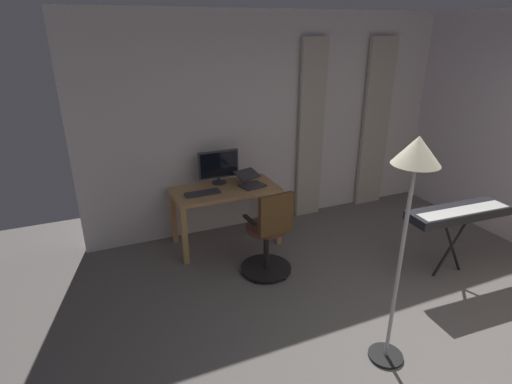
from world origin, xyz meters
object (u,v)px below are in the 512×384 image
computer_keyboard (203,193)px  laptop (250,181)px  computer_monitor (219,166)px  piano_keyboard (458,214)px  desk (225,197)px  floor_lamp (413,178)px  office_chair (269,236)px  mug_coffee (243,175)px

computer_keyboard → laptop: 0.61m
computer_monitor → piano_keyboard: (-2.00, 1.80, -0.24)m
desk → floor_lamp: floor_lamp is taller
office_chair → mug_coffee: 1.11m
laptop → piano_keyboard: 2.30m
desk → laptop: size_ratio=3.29×
desk → floor_lamp: bearing=103.6°
desk → laptop: (-0.31, 0.03, 0.16)m
computer_keyboard → laptop: size_ratio=1.06×
office_chair → computer_keyboard: 0.95m
laptop → computer_keyboard: bearing=-10.7°
mug_coffee → computer_monitor: bearing=2.5°
desk → computer_monitor: (0.01, -0.20, 0.33)m
computer_keyboard → piano_keyboard: size_ratio=0.35×
desk → computer_monitor: bearing=-87.8°
computer_keyboard → laptop: (-0.61, -0.04, 0.04)m
computer_monitor → office_chair: bearing=100.7°
mug_coffee → floor_lamp: floor_lamp is taller
office_chair → piano_keyboard: 1.97m
computer_keyboard → piano_keyboard: piano_keyboard is taller
mug_coffee → floor_lamp: size_ratio=0.07×
office_chair → computer_monitor: 1.16m
mug_coffee → piano_keyboard: 2.48m
office_chair → computer_monitor: bearing=96.4°
office_chair → laptop: office_chair is taller
office_chair → mug_coffee: size_ratio=8.05×
desk → mug_coffee: bearing=-145.9°
office_chair → floor_lamp: floor_lamp is taller
office_chair → mug_coffee: bearing=78.9°
computer_monitor → piano_keyboard: bearing=138.0°
office_chair → computer_keyboard: bearing=117.9°
computer_monitor → mug_coffee: (-0.32, -0.01, -0.17)m
computer_keyboard → mug_coffee: (-0.61, -0.28, 0.04)m
laptop → mug_coffee: 0.24m
office_chair → floor_lamp: size_ratio=0.53×
computer_monitor → laptop: computer_monitor is taller
piano_keyboard → floor_lamp: (1.43, 0.72, 0.85)m
computer_keyboard → mug_coffee: size_ratio=3.27×
computer_monitor → computer_keyboard: bearing=42.9°
office_chair → piano_keyboard: (-1.80, 0.76, 0.25)m
computer_keyboard → desk: bearing=-166.7°
computer_monitor → mug_coffee: size_ratio=4.05×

